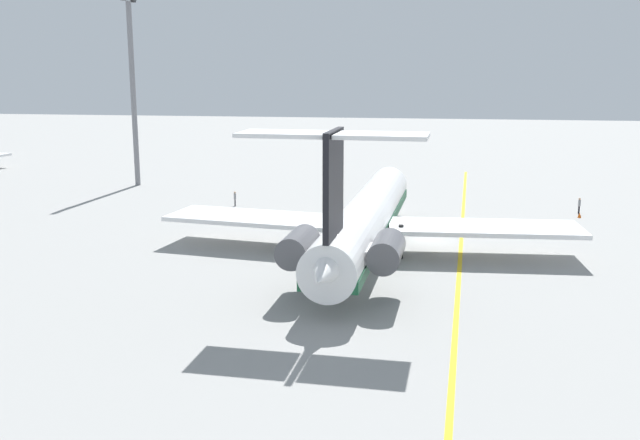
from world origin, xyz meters
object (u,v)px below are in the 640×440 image
Objects in this scene: safety_cone_nose at (579,215)px; light_mast at (133,83)px; ground_crew_near_nose at (235,197)px; ground_crew_near_tail at (579,204)px; main_jetliner at (365,219)px.

light_mast is at bearing 76.71° from safety_cone_nose.
ground_crew_near_nose is at bearing -126.18° from light_mast.
ground_crew_near_nose is 24.62m from light_mast.
safety_cone_nose is at bearing -117.32° from ground_crew_near_tail.
ground_crew_near_tail is at bearing -101.14° from light_mast.
ground_crew_near_tail is at bearing -42.02° from main_jetliner.
ground_crew_near_nose is 0.07× the size of light_mast.
main_jetliner is 48.23m from light_mast.
ground_crew_near_nose is 3.13× the size of safety_cone_nose.
ground_crew_near_tail is at bearing -8.38° from safety_cone_nose.
ground_crew_near_tail is (1.64, -38.12, 0.04)m from ground_crew_near_nose.
main_jetliner is 30.43m from ground_crew_near_tail.
light_mast is (12.52, 17.12, 12.50)m from ground_crew_near_nose.
ground_crew_near_tail is at bearing 149.18° from ground_crew_near_nose.
main_jetliner reaches higher than safety_cone_nose.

